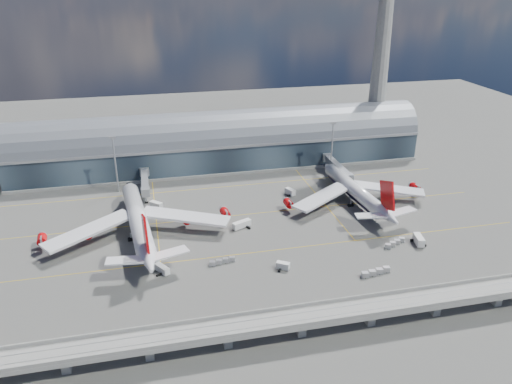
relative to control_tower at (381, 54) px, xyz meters
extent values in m
plane|color=#474744|center=(-85.00, -83.00, -51.64)|extent=(500.00, 500.00, 0.00)
cube|color=gold|center=(-85.00, -93.00, -51.63)|extent=(200.00, 0.25, 0.01)
cube|color=gold|center=(-85.00, -63.00, -51.63)|extent=(200.00, 0.25, 0.01)
cube|color=gold|center=(-85.00, -33.00, -51.63)|extent=(200.00, 0.25, 0.01)
cube|color=gold|center=(-120.00, -53.00, -51.63)|extent=(0.25, 80.00, 0.01)
cube|color=gold|center=(-50.00, -53.00, -51.63)|extent=(0.25, 80.00, 0.01)
cube|color=#1D2730|center=(-85.00, -5.00, -44.64)|extent=(200.00, 28.00, 14.00)
cylinder|color=slate|center=(-85.00, -5.00, -37.64)|extent=(200.00, 28.00, 28.00)
cube|color=gray|center=(-85.00, -19.00, -37.64)|extent=(200.00, 1.00, 1.20)
cube|color=gray|center=(-85.00, -5.00, -51.04)|extent=(200.00, 30.00, 1.20)
cube|color=gray|center=(0.00, 0.00, -47.64)|extent=(18.00, 18.00, 8.00)
cone|color=gray|center=(0.00, 0.00, -6.64)|extent=(10.00, 10.00, 90.00)
cube|color=gray|center=(-85.00, -138.00, -46.14)|extent=(220.00, 8.50, 1.20)
cube|color=gray|center=(-85.00, -142.00, -45.04)|extent=(220.00, 0.40, 1.20)
cube|color=gray|center=(-85.00, -134.00, -45.04)|extent=(220.00, 0.40, 1.20)
cube|color=gray|center=(-85.00, -139.50, -45.49)|extent=(220.00, 0.12, 0.12)
cube|color=gray|center=(-85.00, -136.50, -45.49)|extent=(220.00, 0.12, 0.12)
cube|color=gray|center=(-145.00, -138.00, -49.14)|extent=(2.20, 2.20, 5.00)
cube|color=gray|center=(-125.00, -138.00, -49.14)|extent=(2.20, 2.20, 5.00)
cube|color=gray|center=(-105.00, -138.00, -49.14)|extent=(2.20, 2.20, 5.00)
cube|color=gray|center=(-85.00, -138.00, -49.14)|extent=(2.20, 2.20, 5.00)
cube|color=gray|center=(-65.00, -138.00, -49.14)|extent=(2.20, 2.20, 5.00)
cube|color=gray|center=(-45.00, -138.00, -49.14)|extent=(2.20, 2.20, 5.00)
cube|color=gray|center=(-25.00, -138.00, -49.14)|extent=(2.20, 2.20, 5.00)
cylinder|color=gray|center=(-135.00, -28.00, -39.14)|extent=(0.70, 0.70, 25.00)
cube|color=gray|center=(-135.00, -28.00, -26.44)|extent=(3.00, 0.40, 1.00)
cylinder|color=gray|center=(-35.00, -28.00, -39.14)|extent=(0.70, 0.70, 25.00)
cube|color=gray|center=(-35.00, -28.00, -26.44)|extent=(3.00, 0.40, 1.00)
cylinder|color=white|center=(-126.73, -70.27, -45.24)|extent=(11.85, 55.12, 6.61)
cone|color=white|center=(-129.66, -39.95, -45.24)|extent=(7.37, 8.85, 6.61)
cone|color=white|center=(-123.59, -102.65, -44.41)|extent=(7.77, 12.96, 6.61)
cube|color=#C1080A|center=(-123.89, -99.57, -36.26)|extent=(1.91, 12.35, 13.67)
cube|color=white|center=(-143.72, -73.99, -46.06)|extent=(32.30, 25.26, 2.67)
cube|color=white|center=(-109.33, -70.66, -46.06)|extent=(33.91, 20.35, 2.67)
cylinder|color=#C1080A|center=(-144.56, -72.00, -47.92)|extent=(3.78, 5.45, 3.30)
cylinder|color=#C1080A|center=(-159.85, -73.48, -47.92)|extent=(3.78, 5.45, 3.30)
cylinder|color=#C1080A|center=(-108.89, -68.55, -47.92)|extent=(3.78, 5.45, 3.30)
cylinder|color=#C1080A|center=(-93.61, -67.07, -47.92)|extent=(3.78, 5.45, 3.30)
cylinder|color=gray|center=(-128.59, -51.06, -50.09)|extent=(0.52, 0.52, 3.10)
cylinder|color=gray|center=(-129.62, -74.70, -50.09)|extent=(0.62, 0.62, 3.10)
cylinder|color=gray|center=(-123.04, -74.06, -50.09)|extent=(0.62, 0.62, 3.10)
cylinder|color=black|center=(-129.62, -74.70, -51.07)|extent=(2.41, 1.76, 1.55)
cylinder|color=black|center=(-123.04, -74.06, -51.07)|extent=(2.41, 1.76, 1.55)
cylinder|color=white|center=(-37.28, -61.27, -45.87)|extent=(8.46, 47.52, 5.67)
cone|color=white|center=(-38.86, -34.75, -45.87)|extent=(6.12, 8.14, 5.67)
cone|color=white|center=(-35.59, -89.73, -45.09)|extent=(6.35, 12.04, 5.67)
cube|color=#C1080A|center=(-35.76, -86.81, -37.66)|extent=(1.38, 11.71, 12.94)
cube|color=white|center=(-52.44, -64.13, -46.65)|extent=(29.24, 22.03, 2.42)
cube|color=white|center=(-21.89, -62.31, -46.65)|extent=(30.06, 19.38, 2.42)
cylinder|color=black|center=(-37.28, -61.27, -47.43)|extent=(7.33, 42.63, 4.82)
cylinder|color=#C1080A|center=(-53.13, -62.21, -48.41)|extent=(3.41, 5.06, 3.13)
cylinder|color=#C1080A|center=(-66.71, -63.01, -48.41)|extent=(3.41, 5.06, 3.13)
cylinder|color=#C1080A|center=(-21.44, -60.33, -48.41)|extent=(3.41, 5.06, 3.13)
cylinder|color=#C1080A|center=(-7.86, -59.52, -48.41)|extent=(3.41, 5.06, 3.13)
cylinder|color=gray|center=(-38.27, -44.63, -50.17)|extent=(0.49, 0.49, 2.93)
cylinder|color=gray|center=(-40.17, -65.35, -50.17)|extent=(0.59, 0.59, 2.93)
cylinder|color=gray|center=(-33.93, -64.98, -50.17)|extent=(0.59, 0.59, 2.93)
cylinder|color=black|center=(-40.17, -65.35, -51.10)|extent=(2.23, 1.59, 1.47)
cylinder|color=black|center=(-33.93, -64.98, -51.10)|extent=(2.23, 1.59, 1.47)
cube|color=gray|center=(-123.23, -31.00, -46.44)|extent=(3.00, 24.00, 3.00)
cube|color=gray|center=(-123.23, -43.00, -46.44)|extent=(3.60, 3.60, 3.40)
cylinder|color=gray|center=(-123.23, -19.00, -46.44)|extent=(4.40, 4.40, 4.00)
cylinder|color=gray|center=(-123.23, -43.00, -49.94)|extent=(0.50, 0.50, 3.40)
cylinder|color=black|center=(-123.23, -43.00, -51.29)|extent=(1.40, 0.80, 0.80)
cube|color=gray|center=(-33.78, -33.00, -46.44)|extent=(3.00, 28.00, 3.00)
cube|color=gray|center=(-33.78, -47.00, -46.44)|extent=(3.60, 3.60, 3.40)
cylinder|color=gray|center=(-33.78, -19.00, -46.44)|extent=(4.40, 4.40, 4.00)
cylinder|color=gray|center=(-33.78, -47.00, -49.94)|extent=(0.50, 0.50, 3.40)
cylinder|color=black|center=(-33.78, -47.00, -51.29)|extent=(1.40, 0.80, 0.80)
cube|color=silver|center=(-119.72, -98.65, -50.26)|extent=(4.88, 6.17, 2.24)
cylinder|color=black|center=(-118.70, -97.01, -51.25)|extent=(2.24, 1.80, 0.78)
cylinder|color=black|center=(-120.75, -100.29, -51.25)|extent=(2.24, 1.80, 0.78)
cube|color=silver|center=(-80.90, -105.49, -50.25)|extent=(4.73, 4.01, 2.25)
cylinder|color=black|center=(-79.73, -104.74, -51.25)|extent=(1.82, 2.25, 0.78)
cylinder|color=black|center=(-82.07, -106.23, -51.25)|extent=(1.82, 2.25, 0.78)
cube|color=silver|center=(-88.33, -73.89, -50.12)|extent=(7.83, 5.11, 2.47)
cylinder|color=black|center=(-86.11, -74.88, -51.21)|extent=(1.75, 2.52, 0.86)
cylinder|color=black|center=(-90.55, -72.89, -51.21)|extent=(1.75, 2.52, 0.86)
cube|color=silver|center=(-28.89, -100.42, -49.90)|extent=(3.84, 6.91, 2.83)
cylinder|color=black|center=(-29.34, -98.38, -51.15)|extent=(2.86, 1.54, 0.98)
cylinder|color=black|center=(-28.44, -102.45, -51.15)|extent=(2.86, 1.54, 0.98)
cube|color=silver|center=(-61.52, -48.46, -50.07)|extent=(4.05, 5.40, 2.55)
cylinder|color=black|center=(-60.88, -47.03, -51.20)|extent=(2.60, 1.80, 0.88)
cylinder|color=black|center=(-62.16, -49.90, -51.20)|extent=(2.60, 1.80, 0.88)
cube|color=silver|center=(-119.42, -48.77, -50.14)|extent=(5.47, 5.50, 2.43)
cylinder|color=black|center=(-118.15, -47.49, -51.22)|extent=(2.25, 2.24, 0.84)
cylinder|color=black|center=(-120.68, -50.04, -51.22)|extent=(2.25, 2.24, 0.84)
cube|color=gray|center=(-103.25, -98.19, -51.41)|extent=(2.42, 1.85, 0.27)
cube|color=#A7A7AB|center=(-103.25, -98.19, -50.68)|extent=(2.05, 1.69, 1.37)
cube|color=gray|center=(-100.93, -97.73, -51.41)|extent=(2.42, 1.85, 0.27)
cube|color=#A7A7AB|center=(-100.93, -97.73, -50.68)|extent=(2.05, 1.69, 1.37)
cube|color=gray|center=(-98.60, -97.28, -51.41)|extent=(2.42, 1.85, 0.27)
cube|color=#A7A7AB|center=(-98.60, -97.28, -50.68)|extent=(2.05, 1.69, 1.37)
cube|color=gray|center=(-96.28, -96.82, -51.41)|extent=(2.42, 1.85, 0.27)
cube|color=#A7A7AB|center=(-96.28, -96.82, -50.68)|extent=(2.05, 1.69, 1.37)
cube|color=gray|center=(-41.01, -100.84, -51.39)|extent=(2.79, 2.39, 0.29)
cube|color=#A7A7AB|center=(-41.01, -100.84, -50.61)|extent=(2.39, 2.14, 1.47)
cube|color=gray|center=(-38.69, -99.79, -51.39)|extent=(2.79, 2.39, 0.29)
cube|color=#A7A7AB|center=(-38.69, -99.79, -50.61)|extent=(2.39, 2.14, 1.47)
cube|color=gray|center=(-36.37, -98.74, -51.39)|extent=(2.79, 2.39, 0.29)
cube|color=#A7A7AB|center=(-36.37, -98.74, -50.61)|extent=(2.39, 2.14, 1.47)
cube|color=gray|center=(-34.05, -97.70, -51.39)|extent=(2.79, 2.39, 0.29)
cube|color=#A7A7AB|center=(-34.05, -97.70, -50.61)|extent=(2.39, 2.14, 1.47)
cube|color=gray|center=(-56.63, -116.03, -51.37)|extent=(2.78, 2.09, 0.32)
cube|color=#A7A7AB|center=(-56.63, -116.03, -50.53)|extent=(2.34, 1.91, 1.58)
cube|color=gray|center=(-53.94, -115.57, -51.37)|extent=(2.78, 2.09, 0.32)
cube|color=#A7A7AB|center=(-53.94, -115.57, -50.53)|extent=(2.34, 1.91, 1.58)
cube|color=gray|center=(-51.24, -115.10, -51.37)|extent=(2.78, 2.09, 0.32)
cube|color=#A7A7AB|center=(-51.24, -115.10, -50.53)|extent=(2.34, 1.91, 1.58)
cube|color=gray|center=(-48.54, -114.64, -51.37)|extent=(2.78, 2.09, 0.32)
cube|color=#A7A7AB|center=(-48.54, -114.64, -50.53)|extent=(2.34, 1.91, 1.58)
camera|label=1|loc=(-120.97, -240.01, 37.78)|focal=35.00mm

